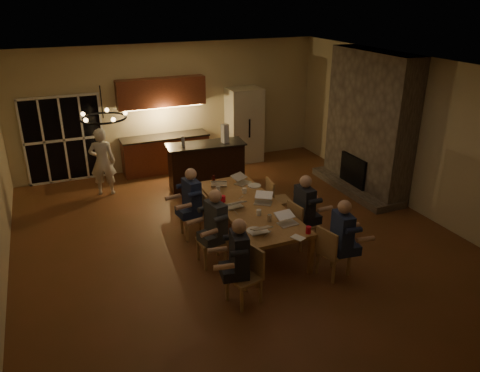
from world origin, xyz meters
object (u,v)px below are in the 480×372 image
mug_front (259,212)px  bar_bottle (183,141)px  mug_mid (244,191)px  person_left_far (192,203)px  can_cola (214,178)px  mug_back (218,188)px  redcup_mid (223,199)px  person_left_mid (216,227)px  laptop_d (263,198)px  can_right (262,194)px  plate_far (254,186)px  bar_island (206,165)px  laptop_b (288,218)px  person_left_near (239,261)px  chair_left_near (244,277)px  laptop_a (259,226)px  laptop_e (219,180)px  chandelier (103,118)px  chair_left_far (193,215)px  standing_person (103,162)px  chair_right_far (279,200)px  redcup_near (308,230)px  laptop_f (243,178)px  can_silver (269,218)px  person_right_near (342,239)px  plate_near (281,214)px  bar_blender (225,133)px  refrigerator (244,125)px  plate_left (255,231)px  dining_table (250,223)px  person_right_mid (304,211)px  chair_right_near (334,251)px  chair_right_mid (303,224)px  laptop_c (233,201)px

mug_front → bar_bottle: bearing=96.7°
mug_mid → bar_bottle: bar_bottle is taller
person_left_far → can_cola: (0.71, 0.73, 0.12)m
mug_back → redcup_mid: redcup_mid is taller
person_left_mid → laptop_d: bearing=100.3°
can_right → plate_far: (0.09, 0.52, -0.05)m
bar_island → can_right: (0.23, -2.56, 0.27)m
laptop_b → person_left_near: bearing=-155.1°
chair_left_near → laptop_a: size_ratio=2.78×
person_left_mid → laptop_e: (0.65, 1.59, 0.17)m
bar_island → chair_left_near: bar_island is taller
person_left_far → chandelier: chandelier is taller
chair_left_far → person_left_mid: person_left_mid is taller
standing_person → laptop_a: 4.72m
chair_right_far → redcup_near: chair_right_far is taller
chair_right_far → laptop_b: (-0.64, -1.53, 0.42)m
standing_person → laptop_a: standing_person is taller
laptop_f → can_silver: bearing=-124.7°
chair_left_near → redcup_mid: size_ratio=7.42×
person_right_near → chair_right_far: bearing=6.5°
mug_front → standing_person: bearing=119.7°
can_cola → bar_bottle: bearing=97.8°
laptop_e → can_silver: laptop_e is taller
can_silver → plate_near: bearing=24.6°
bar_blender → redcup_near: bearing=-106.1°
laptop_f → chair_right_far: bearing=-58.8°
can_cola → bar_bottle: bar_bottle is taller
chair_left_far → laptop_d: 1.39m
refrigerator → person_left_near: 6.37m
person_left_far → bar_bottle: size_ratio=5.75×
can_silver → plate_left: can_silver is taller
dining_table → chair_left_near: size_ratio=3.24×
dining_table → laptop_f: (0.30, 1.01, 0.49)m
person_left_far → laptop_b: (1.19, -1.57, 0.17)m
person_right_mid → redcup_mid: size_ratio=11.50×
person_left_near → plate_far: size_ratio=5.16×
chair_right_near → person_left_near: (-1.70, -0.03, 0.24)m
can_right → bar_island: bearing=95.2°
dining_table → laptop_f: laptop_f is taller
chair_left_near → chair_right_mid: same height
refrigerator → person_left_mid: bearing=-118.6°
can_silver → person_left_mid: bearing=164.2°
can_right → plate_left: bearing=-120.2°
plate_far → bar_blender: 2.03m
laptop_e → mug_back: bearing=87.8°
laptop_e → can_right: laptop_e is taller
redcup_mid → laptop_c: bearing=-69.8°
plate_left → bar_blender: size_ratio=0.62×
person_right_near → laptop_e: size_ratio=4.31×
chair_right_mid → laptop_b: size_ratio=2.78×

